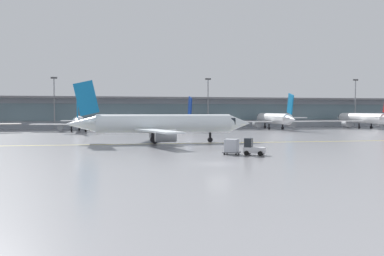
{
  "coord_description": "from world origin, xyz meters",
  "views": [
    {
      "loc": [
        -13.29,
        -43.51,
        5.62
      ],
      "look_at": [
        1.5,
        18.07,
        3.0
      ],
      "focal_mm": 41.0,
      "sensor_mm": 36.0,
      "label": 1
    }
  ],
  "objects_px": {
    "taxiing_regional_jet": "(162,124)",
    "baggage_tug": "(253,148)",
    "apron_light_mast_1": "(54,101)",
    "apron_light_mast_3": "(355,101)",
    "gate_airplane_2": "(79,122)",
    "gate_airplane_4": "(274,119)",
    "apron_light_mast_2": "(208,101)",
    "gate_airplane_3": "(181,120)",
    "cargo_dolly_lead": "(232,146)",
    "gate_airplane_5": "(363,118)"
  },
  "relations": [
    {
      "from": "gate_airplane_2",
      "to": "cargo_dolly_lead",
      "type": "bearing_deg",
      "value": -162.77
    },
    {
      "from": "gate_airplane_3",
      "to": "gate_airplane_5",
      "type": "bearing_deg",
      "value": -94.68
    },
    {
      "from": "gate_airplane_5",
      "to": "apron_light_mast_1",
      "type": "relative_size",
      "value": 2.01
    },
    {
      "from": "taxiing_regional_jet",
      "to": "baggage_tug",
      "type": "height_order",
      "value": "taxiing_regional_jet"
    },
    {
      "from": "apron_light_mast_1",
      "to": "gate_airplane_3",
      "type": "bearing_deg",
      "value": -16.51
    },
    {
      "from": "cargo_dolly_lead",
      "to": "apron_light_mast_3",
      "type": "distance_m",
      "value": 104.38
    },
    {
      "from": "gate_airplane_5",
      "to": "taxiing_regional_jet",
      "type": "bearing_deg",
      "value": 124.49
    },
    {
      "from": "cargo_dolly_lead",
      "to": "apron_light_mast_3",
      "type": "bearing_deg",
      "value": 80.81
    },
    {
      "from": "apron_light_mast_1",
      "to": "apron_light_mast_3",
      "type": "bearing_deg",
      "value": -1.06
    },
    {
      "from": "gate_airplane_4",
      "to": "baggage_tug",
      "type": "bearing_deg",
      "value": 157.64
    },
    {
      "from": "apron_light_mast_1",
      "to": "apron_light_mast_2",
      "type": "distance_m",
      "value": 45.66
    },
    {
      "from": "gate_airplane_3",
      "to": "taxiing_regional_jet",
      "type": "relative_size",
      "value": 0.87
    },
    {
      "from": "taxiing_regional_jet",
      "to": "apron_light_mast_1",
      "type": "distance_m",
      "value": 61.84
    },
    {
      "from": "baggage_tug",
      "to": "gate_airplane_2",
      "type": "bearing_deg",
      "value": 141.12
    },
    {
      "from": "gate_airplane_2",
      "to": "apron_light_mast_2",
      "type": "xyz_separation_m",
      "value": [
        38.7,
        13.52,
        5.82
      ]
    },
    {
      "from": "apron_light_mast_1",
      "to": "apron_light_mast_3",
      "type": "relative_size",
      "value": 0.95
    },
    {
      "from": "apron_light_mast_1",
      "to": "apron_light_mast_3",
      "type": "distance_m",
      "value": 96.42
    },
    {
      "from": "gate_airplane_5",
      "to": "gate_airplane_4",
      "type": "bearing_deg",
      "value": 90.92
    },
    {
      "from": "gate_airplane_4",
      "to": "apron_light_mast_3",
      "type": "relative_size",
      "value": 1.91
    },
    {
      "from": "gate_airplane_2",
      "to": "apron_light_mast_2",
      "type": "relative_size",
      "value": 1.68
    },
    {
      "from": "gate_airplane_3",
      "to": "gate_airplane_4",
      "type": "xyz_separation_m",
      "value": [
        27.13,
        -3.11,
        0.26
      ]
    },
    {
      "from": "apron_light_mast_3",
      "to": "gate_airplane_5",
      "type": "bearing_deg",
      "value": -114.7
    },
    {
      "from": "taxiing_regional_jet",
      "to": "baggage_tug",
      "type": "xyz_separation_m",
      "value": [
        7.51,
        -22.89,
        -2.27
      ]
    },
    {
      "from": "taxiing_regional_jet",
      "to": "gate_airplane_4",
      "type": "bearing_deg",
      "value": 50.77
    },
    {
      "from": "cargo_dolly_lead",
      "to": "baggage_tug",
      "type": "bearing_deg",
      "value": -0.0
    },
    {
      "from": "apron_light_mast_2",
      "to": "apron_light_mast_3",
      "type": "distance_m",
      "value": 50.76
    },
    {
      "from": "apron_light_mast_3",
      "to": "baggage_tug",
      "type": "bearing_deg",
      "value": -130.5
    },
    {
      "from": "gate_airplane_3",
      "to": "baggage_tug",
      "type": "height_order",
      "value": "gate_airplane_3"
    },
    {
      "from": "gate_airplane_4",
      "to": "gate_airplane_5",
      "type": "distance_m",
      "value": 28.73
    },
    {
      "from": "cargo_dolly_lead",
      "to": "gate_airplane_2",
      "type": "bearing_deg",
      "value": 139.7
    },
    {
      "from": "gate_airplane_2",
      "to": "apron_light_mast_1",
      "type": "distance_m",
      "value": 16.65
    },
    {
      "from": "gate_airplane_4",
      "to": "baggage_tug",
      "type": "distance_m",
      "value": 74.88
    },
    {
      "from": "gate_airplane_3",
      "to": "cargo_dolly_lead",
      "type": "bearing_deg",
      "value": 172.48
    },
    {
      "from": "apron_light_mast_2",
      "to": "gate_airplane_5",
      "type": "bearing_deg",
      "value": -16.79
    },
    {
      "from": "baggage_tug",
      "to": "apron_light_mast_3",
      "type": "relative_size",
      "value": 0.19
    },
    {
      "from": "apron_light_mast_2",
      "to": "cargo_dolly_lead",
      "type": "bearing_deg",
      "value": -103.49
    },
    {
      "from": "baggage_tug",
      "to": "apron_light_mast_3",
      "type": "bearing_deg",
      "value": 82.28
    },
    {
      "from": "gate_airplane_2",
      "to": "gate_airplane_5",
      "type": "bearing_deg",
      "value": -89.74
    },
    {
      "from": "gate_airplane_5",
      "to": "apron_light_mast_3",
      "type": "relative_size",
      "value": 1.91
    },
    {
      "from": "gate_airplane_4",
      "to": "gate_airplane_5",
      "type": "height_order",
      "value": "same"
    },
    {
      "from": "gate_airplane_2",
      "to": "apron_light_mast_3",
      "type": "bearing_deg",
      "value": -81.89
    },
    {
      "from": "gate_airplane_2",
      "to": "gate_airplane_4",
      "type": "xyz_separation_m",
      "value": [
        55.05,
        0.59,
        0.43
      ]
    },
    {
      "from": "gate_airplane_2",
      "to": "gate_airplane_3",
      "type": "distance_m",
      "value": 28.16
    },
    {
      "from": "gate_airplane_3",
      "to": "apron_light_mast_2",
      "type": "distance_m",
      "value": 15.64
    },
    {
      "from": "gate_airplane_4",
      "to": "baggage_tug",
      "type": "height_order",
      "value": "gate_airplane_4"
    },
    {
      "from": "baggage_tug",
      "to": "apron_light_mast_3",
      "type": "height_order",
      "value": "apron_light_mast_3"
    },
    {
      "from": "cargo_dolly_lead",
      "to": "apron_light_mast_3",
      "type": "relative_size",
      "value": 0.17
    },
    {
      "from": "gate_airplane_4",
      "to": "apron_light_mast_3",
      "type": "height_order",
      "value": "apron_light_mast_3"
    },
    {
      "from": "gate_airplane_3",
      "to": "apron_light_mast_3",
      "type": "height_order",
      "value": "apron_light_mast_3"
    },
    {
      "from": "cargo_dolly_lead",
      "to": "apron_light_mast_1",
      "type": "height_order",
      "value": "apron_light_mast_1"
    }
  ]
}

